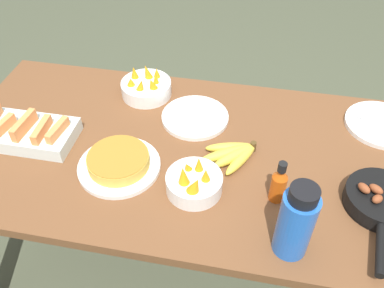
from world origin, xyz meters
TOP-DOWN VIEW (x-y plane):
  - ground_plane at (0.00, 0.00)m, footprint 14.00×14.00m
  - dining_table at (0.00, 0.00)m, footprint 1.66×0.82m
  - banana_bunch at (0.14, -0.01)m, footprint 0.19×0.17m
  - melon_tray at (-0.55, -0.05)m, footprint 0.31×0.17m
  - skillet at (0.58, -0.13)m, footprint 0.21×0.36m
  - frittata_plate_center at (-0.21, -0.12)m, footprint 0.26×0.26m
  - empty_plate_near_front at (-0.02, 0.16)m, footprint 0.24×0.24m
  - empty_plate_far_left at (0.64, 0.25)m, footprint 0.25×0.25m
  - fruit_bowl_mango at (0.04, -0.17)m, footprint 0.17×0.17m
  - fruit_bowl_citrus at (-0.23, 0.27)m, footprint 0.19×0.19m
  - water_bottle at (0.32, -0.31)m, footprint 0.09×0.09m
  - hot_sauce_bottle at (0.28, -0.15)m, footprint 0.05×0.05m

SIDE VIEW (x-z plane):
  - ground_plane at x=0.00m, z-range 0.00..0.00m
  - dining_table at x=0.00m, z-range 0.26..0.97m
  - empty_plate_far_left at x=0.64m, z-range 0.70..0.73m
  - empty_plate_near_front at x=-0.02m, z-range 0.70..0.73m
  - banana_bunch at x=0.14m, z-range 0.71..0.74m
  - frittata_plate_center at x=-0.21m, z-range 0.70..0.76m
  - skillet at x=0.58m, z-range 0.69..0.78m
  - melon_tray at x=-0.55m, z-range 0.69..0.79m
  - fruit_bowl_citrus at x=-0.23m, z-range 0.69..0.80m
  - fruit_bowl_mango at x=0.04m, z-range 0.69..0.80m
  - hot_sauce_bottle at x=0.28m, z-range 0.70..0.85m
  - water_bottle at x=0.32m, z-range 0.70..0.94m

